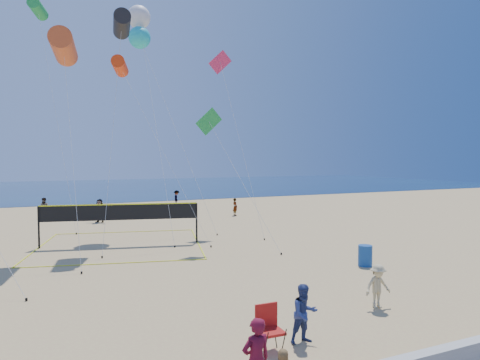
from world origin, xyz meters
name	(u,v)px	position (x,y,z in m)	size (l,w,h in m)	color
ground	(258,345)	(0.00, 0.00, 0.00)	(120.00, 120.00, 0.00)	tan
ocean	(83,188)	(0.00, 62.00, 0.01)	(140.00, 50.00, 0.03)	#10234E
bystander_a	(304,314)	(1.18, -0.35, 0.77)	(0.75, 0.59, 1.55)	navy
bystander_b	(378,286)	(4.76, 0.90, 0.71)	(0.91, 0.52, 1.41)	tan
far_person_1	(100,211)	(-1.44, 23.62, 0.88)	(1.63, 0.52, 1.76)	gray
far_person_2	(235,207)	(9.33, 22.99, 0.72)	(0.53, 0.35, 1.45)	gray
far_person_3	(45,208)	(-5.22, 27.81, 0.82)	(0.79, 0.62, 1.63)	gray
far_person_4	(177,198)	(6.64, 31.32, 0.81)	(1.04, 0.60, 1.61)	gray
camp_chair	(269,324)	(0.13, -0.33, 0.65)	(0.63, 0.77, 1.27)	#A81713
trash_barrel	(365,256)	(8.01, 5.31, 0.46)	(0.62, 0.62, 0.93)	#16448F
volleyball_net	(120,217)	(-1.30, 14.39, 1.57)	(10.30, 10.19, 2.30)	black
kite_0	(64,47)	(-4.02, 14.15, 10.46)	(1.55, 6.56, 11.21)	#C64B20
kite_1	(122,24)	(-0.83, 15.94, 12.50)	(2.41, 5.52, 13.14)	black
kite_2	(120,67)	(-1.08, 15.09, 9.92)	(4.82, 4.24, 10.41)	red
kite_4	(213,128)	(3.35, 12.26, 6.44)	(3.27, 3.88, 7.59)	green
kite_5	(223,72)	(6.08, 17.62, 10.66)	(1.66, 5.68, 12.20)	#E22D59
kite_6	(139,17)	(1.00, 20.32, 14.43)	(1.94, 8.71, 15.22)	silver
kite_7	(140,38)	(0.91, 19.66, 12.87)	(4.75, 5.58, 13.61)	#21BEC6
kite_8	(38,9)	(-5.29, 23.50, 15.09)	(2.70, 5.63, 15.66)	green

